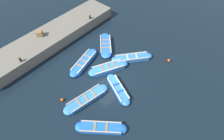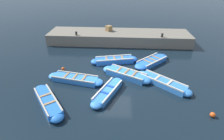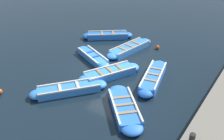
{
  "view_description": "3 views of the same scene",
  "coord_description": "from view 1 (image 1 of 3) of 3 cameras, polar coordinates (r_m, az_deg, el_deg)",
  "views": [
    {
      "loc": [
        -6.5,
        6.53,
        12.06
      ],
      "look_at": [
        -0.21,
        -0.69,
        0.34
      ],
      "focal_mm": 28.0,
      "sensor_mm": 36.0,
      "label": 1
    },
    {
      "loc": [
        -10.23,
        -0.45,
        6.54
      ],
      "look_at": [
        0.43,
        0.27,
        0.41
      ],
      "focal_mm": 28.0,
      "sensor_mm": 36.0,
      "label": 2
    },
    {
      "loc": [
        7.23,
        -10.83,
        7.5
      ],
      "look_at": [
        0.23,
        -0.5,
        0.29
      ],
      "focal_mm": 42.0,
      "sensor_mm": 36.0,
      "label": 3
    }
  ],
  "objects": [
    {
      "name": "boat_mid_row",
      "position": [
        16.41,
        6.55,
        3.95
      ],
      "size": [
        3.02,
        3.45,
        0.42
      ],
      "color": "#3884E0",
      "rests_on": "ground"
    },
    {
      "name": "bollard_north",
      "position": [
        19.56,
        -7.21,
        16.75
      ],
      "size": [
        0.2,
        0.2,
        0.35
      ],
      "primitive_type": "cylinder",
      "color": "black",
      "rests_on": "quay_wall"
    },
    {
      "name": "bollard_mid_north",
      "position": [
        16.61,
        -27.73,
        2.97
      ],
      "size": [
        0.2,
        0.2,
        0.35
      ],
      "primitive_type": "cylinder",
      "color": "black",
      "rests_on": "quay_wall"
    },
    {
      "name": "buoy_orange_near",
      "position": [
        16.98,
        18.09,
        2.98
      ],
      "size": [
        0.27,
        0.27,
        0.27
      ],
      "primitive_type": "sphere",
      "color": "#E05119",
      "rests_on": "ground"
    },
    {
      "name": "buoy_yellow_far",
      "position": [
        14.26,
        -15.98,
        -9.33
      ],
      "size": [
        0.25,
        0.25,
        0.25
      ],
      "primitive_type": "sphere",
      "color": "#E05119",
      "rests_on": "ground"
    },
    {
      "name": "boat_end_of_row",
      "position": [
        17.58,
        -2.09,
        8.16
      ],
      "size": [
        3.22,
        3.23,
        0.4
      ],
      "color": "blue",
      "rests_on": "ground"
    },
    {
      "name": "boat_inner_gap",
      "position": [
        13.85,
        -8.37,
        -9.31
      ],
      "size": [
        1.56,
        3.99,
        0.4
      ],
      "color": "#3884E0",
      "rests_on": "ground"
    },
    {
      "name": "boat_drifting",
      "position": [
        12.73,
        -3.64,
        -18.32
      ],
      "size": [
        3.29,
        2.8,
        0.44
      ],
      "color": "blue",
      "rests_on": "ground"
    },
    {
      "name": "ground_plane",
      "position": [
        15.18,
        -2.33,
        -1.94
      ],
      "size": [
        120.0,
        120.0,
        0.0
      ],
      "primitive_type": "plane",
      "color": "black"
    },
    {
      "name": "boat_alongside",
      "position": [
        16.12,
        -9.16,
        2.54
      ],
      "size": [
        1.6,
        3.87,
        0.46
      ],
      "color": "blue",
      "rests_on": "ground"
    },
    {
      "name": "boat_outer_right",
      "position": [
        14.2,
        1.98,
        -6.21
      ],
      "size": [
        3.3,
        1.94,
        0.39
      ],
      "color": "#3884E0",
      "rests_on": "ground"
    },
    {
      "name": "boat_bow_out",
      "position": [
        15.46,
        -1.18,
        0.65
      ],
      "size": [
        2.43,
        3.64,
        0.46
      ],
      "color": "#3884E0",
      "rests_on": "ground"
    },
    {
      "name": "quay_wall",
      "position": [
        18.99,
        -18.64,
        10.42
      ],
      "size": [
        3.18,
        14.22,
        1.06
      ],
      "color": "slate",
      "rests_on": "ground"
    },
    {
      "name": "wooden_crate",
      "position": [
        18.45,
        -22.57,
        10.95
      ],
      "size": [
        0.74,
        0.74,
        0.53
      ],
      "primitive_type": "cube",
      "rotation": [
        0.0,
        0.0,
        0.81
      ],
      "color": "olive",
      "rests_on": "quay_wall"
    }
  ]
}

